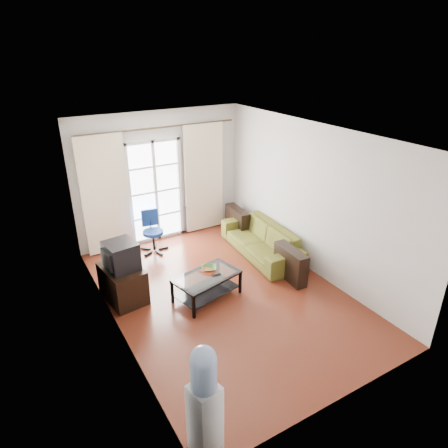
{
  "coord_description": "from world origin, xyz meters",
  "views": [
    {
      "loc": [
        -2.87,
        -4.89,
        3.88
      ],
      "look_at": [
        0.21,
        0.35,
        1.11
      ],
      "focal_mm": 32.0,
      "sensor_mm": 36.0,
      "label": 1
    }
  ],
  "objects_px": {
    "sofa": "(261,240)",
    "tv_stand": "(123,283)",
    "task_chair": "(153,239)",
    "water_cooler": "(204,399)",
    "crt_tv": "(120,256)",
    "coffee_table": "(207,283)"
  },
  "relations": [
    {
      "from": "tv_stand",
      "to": "task_chair",
      "type": "xyz_separation_m",
      "value": [
        1.05,
        1.36,
        -0.05
      ]
    },
    {
      "from": "tv_stand",
      "to": "task_chair",
      "type": "height_order",
      "value": "task_chair"
    },
    {
      "from": "crt_tv",
      "to": "tv_stand",
      "type": "bearing_deg",
      "value": 85.73
    },
    {
      "from": "coffee_table",
      "to": "water_cooler",
      "type": "height_order",
      "value": "water_cooler"
    },
    {
      "from": "coffee_table",
      "to": "crt_tv",
      "type": "xyz_separation_m",
      "value": [
        -1.19,
        0.64,
        0.54
      ]
    },
    {
      "from": "tv_stand",
      "to": "water_cooler",
      "type": "xyz_separation_m",
      "value": [
        -0.1,
        -3.06,
        0.41
      ]
    },
    {
      "from": "sofa",
      "to": "water_cooler",
      "type": "relative_size",
      "value": 1.57
    },
    {
      "from": "crt_tv",
      "to": "water_cooler",
      "type": "relative_size",
      "value": 0.41
    },
    {
      "from": "tv_stand",
      "to": "crt_tv",
      "type": "xyz_separation_m",
      "value": [
        0.0,
        -0.02,
        0.52
      ]
    },
    {
      "from": "task_chair",
      "to": "water_cooler",
      "type": "xyz_separation_m",
      "value": [
        -1.15,
        -4.42,
        0.45
      ]
    },
    {
      "from": "sofa",
      "to": "tv_stand",
      "type": "xyz_separation_m",
      "value": [
        -2.86,
        -0.14,
        -0.0
      ]
    },
    {
      "from": "coffee_table",
      "to": "tv_stand",
      "type": "distance_m",
      "value": 1.37
    },
    {
      "from": "tv_stand",
      "to": "task_chair",
      "type": "bearing_deg",
      "value": 44.85
    },
    {
      "from": "crt_tv",
      "to": "task_chair",
      "type": "xyz_separation_m",
      "value": [
        1.05,
        1.38,
        -0.57
      ]
    },
    {
      "from": "sofa",
      "to": "crt_tv",
      "type": "relative_size",
      "value": 3.85
    },
    {
      "from": "coffee_table",
      "to": "crt_tv",
      "type": "distance_m",
      "value": 1.46
    },
    {
      "from": "task_chair",
      "to": "sofa",
      "type": "bearing_deg",
      "value": -26.47
    },
    {
      "from": "coffee_table",
      "to": "tv_stand",
      "type": "height_order",
      "value": "tv_stand"
    },
    {
      "from": "sofa",
      "to": "crt_tv",
      "type": "distance_m",
      "value": 2.91
    },
    {
      "from": "crt_tv",
      "to": "coffee_table",
      "type": "bearing_deg",
      "value": -35.81
    },
    {
      "from": "sofa",
      "to": "tv_stand",
      "type": "bearing_deg",
      "value": -82.28
    },
    {
      "from": "water_cooler",
      "to": "crt_tv",
      "type": "bearing_deg",
      "value": 77.38
    }
  ]
}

